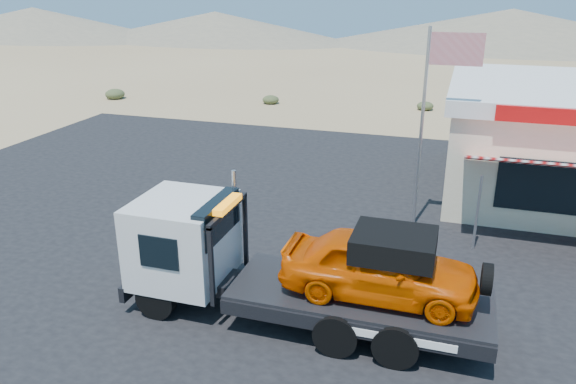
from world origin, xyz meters
TOP-DOWN VIEW (x-y plane):
  - ground at (0.00, 0.00)m, footprint 120.00×120.00m
  - asphalt_lot at (2.00, 3.00)m, footprint 32.00×24.00m
  - tow_truck at (2.64, -1.60)m, footprint 7.96×2.36m
  - flagpole at (4.93, 4.50)m, footprint 1.55×0.10m
  - desert_scrub at (-13.51, 8.57)m, footprint 25.24×32.21m
  - distant_hills at (-9.77, 55.14)m, footprint 126.00×48.00m

SIDE VIEW (x-z plane):
  - ground at x=0.00m, z-range 0.00..0.00m
  - asphalt_lot at x=2.00m, z-range 0.00..0.02m
  - desert_scrub at x=-13.51m, z-range -0.04..0.63m
  - tow_truck at x=2.64m, z-range 0.10..2.76m
  - distant_hills at x=-9.77m, z-range -0.21..3.99m
  - flagpole at x=4.93m, z-range 0.76..6.76m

